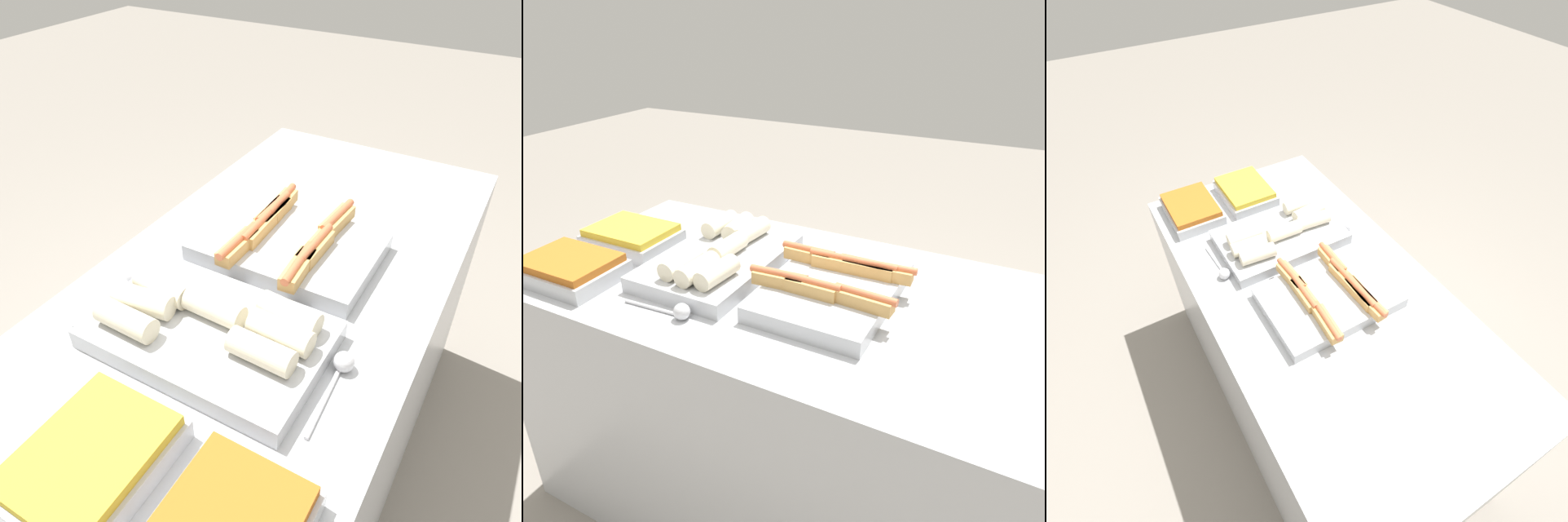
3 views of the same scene
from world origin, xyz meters
TOP-DOWN VIEW (x-y plane):
  - ground_plane at (0.00, 0.00)m, footprint 12.00×12.00m
  - counter at (0.00, 0.00)m, footprint 1.73×0.86m
  - tray_hotdogs at (0.08, 0.00)m, footprint 0.42×0.48m
  - tray_wraps at (-0.30, 0.00)m, footprint 0.33×0.52m
  - tray_side_back at (-0.67, 0.00)m, footprint 0.29×0.22m
  - serving_spoon_near at (-0.25, -0.29)m, footprint 0.22×0.05m
  - serving_spoon_far at (-0.24, 0.29)m, footprint 0.23×0.05m

SIDE VIEW (x-z plane):
  - ground_plane at x=0.00m, z-range 0.00..0.00m
  - counter at x=0.00m, z-range 0.00..0.88m
  - serving_spoon_far at x=-0.24m, z-range 0.88..0.92m
  - serving_spoon_near at x=-0.25m, z-range 0.88..0.92m
  - tray_hotdogs at x=0.08m, z-range 0.87..0.97m
  - tray_side_back at x=-0.67m, z-range 0.88..0.95m
  - tray_wraps at x=-0.30m, z-range 0.87..0.98m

